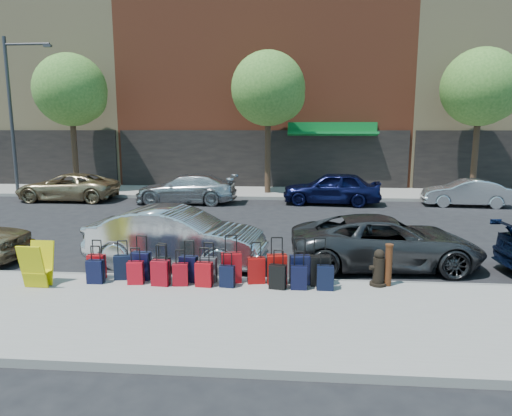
# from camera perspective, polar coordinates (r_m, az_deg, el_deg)

# --- Properties ---
(ground) EXTENTS (120.00, 120.00, 0.00)m
(ground) POSITION_cam_1_polar(r_m,az_deg,el_deg) (15.04, -2.56, -3.67)
(ground) COLOR black
(ground) RESTS_ON ground
(sidewalk_near) EXTENTS (60.00, 4.00, 0.15)m
(sidewalk_near) POSITION_cam_1_polar(r_m,az_deg,el_deg) (8.91, -7.99, -13.08)
(sidewalk_near) COLOR gray
(sidewalk_near) RESTS_ON ground
(sidewalk_far) EXTENTS (60.00, 4.00, 0.15)m
(sidewalk_far) POSITION_cam_1_polar(r_m,az_deg,el_deg) (24.81, 0.37, 1.96)
(sidewalk_far) COLOR gray
(sidewalk_far) RESTS_ON ground
(curb_near) EXTENTS (60.00, 0.08, 0.15)m
(curb_near) POSITION_cam_1_polar(r_m,az_deg,el_deg) (10.76, -5.61, -8.90)
(curb_near) COLOR gray
(curb_near) RESTS_ON ground
(curb_far) EXTENTS (60.00, 0.08, 0.15)m
(curb_far) POSITION_cam_1_polar(r_m,az_deg,el_deg) (22.81, -0.02, 1.25)
(curb_far) COLOR gray
(curb_far) RESTS_ON ground
(building_left) EXTENTS (15.00, 12.12, 16.00)m
(building_left) POSITION_cam_1_polar(r_m,az_deg,el_deg) (37.33, -24.93, 15.94)
(building_left) COLOR tan
(building_left) RESTS_ON ground
(building_center) EXTENTS (17.00, 12.85, 20.00)m
(building_center) POSITION_cam_1_polar(r_m,az_deg,el_deg) (33.16, 1.52, 21.20)
(building_center) COLOR brown
(building_center) RESTS_ON ground
(building_right) EXTENTS (15.00, 12.12, 18.00)m
(building_right) POSITION_cam_1_polar(r_m,az_deg,el_deg) (35.83, 29.38, 17.51)
(building_right) COLOR tan
(building_right) RESTS_ON ground
(tree_left) EXTENTS (3.80, 3.80, 7.27)m
(tree_left) POSITION_cam_1_polar(r_m,az_deg,el_deg) (26.77, -21.88, 13.30)
(tree_left) COLOR black
(tree_left) RESTS_ON sidewalk_far
(tree_center) EXTENTS (3.80, 3.80, 7.27)m
(tree_center) POSITION_cam_1_polar(r_m,az_deg,el_deg) (24.09, 1.86, 14.44)
(tree_center) COLOR black
(tree_center) RESTS_ON sidewalk_far
(tree_right) EXTENTS (3.80, 3.80, 7.27)m
(tree_right) POSITION_cam_1_polar(r_m,az_deg,el_deg) (25.78, 26.55, 13.13)
(tree_right) COLOR black
(tree_right) RESTS_ON sidewalk_far
(streetlight) EXTENTS (2.59, 0.18, 8.00)m
(streetlight) POSITION_cam_1_polar(r_m,az_deg,el_deg) (27.55, -28.02, 11.18)
(streetlight) COLOR #333338
(streetlight) RESTS_ON sidewalk_far
(suitcase_front_0) EXTENTS (0.38, 0.23, 0.90)m
(suitcase_front_0) POSITION_cam_1_polar(r_m,az_deg,el_deg) (11.08, -19.28, -6.93)
(suitcase_front_0) COLOR #B00B11
(suitcase_front_0) RESTS_ON sidewalk_near
(suitcase_front_1) EXTENTS (0.40, 0.27, 0.90)m
(suitcase_front_1) POSITION_cam_1_polar(r_m,az_deg,el_deg) (10.87, -16.30, -7.11)
(suitcase_front_1) COLOR black
(suitcase_front_1) RESTS_ON sidewalk_near
(suitcase_front_2) EXTENTS (0.44, 0.27, 1.01)m
(suitcase_front_2) POSITION_cam_1_polar(r_m,az_deg,el_deg) (10.74, -14.16, -7.01)
(suitcase_front_2) COLOR black
(suitcase_front_2) RESTS_ON sidewalk_near
(suitcase_front_3) EXTENTS (0.38, 0.25, 0.85)m
(suitcase_front_3) POSITION_cam_1_polar(r_m,az_deg,el_deg) (10.59, -11.66, -7.44)
(suitcase_front_3) COLOR black
(suitcase_front_3) RESTS_ON sidewalk_near
(suitcase_front_4) EXTENTS (0.41, 0.27, 0.94)m
(suitcase_front_4) POSITION_cam_1_polar(r_m,az_deg,el_deg) (10.39, -8.41, -7.52)
(suitcase_front_4) COLOR black
(suitcase_front_4) RESTS_ON sidewalk_near
(suitcase_front_5) EXTENTS (0.39, 0.24, 0.90)m
(suitcase_front_5) POSITION_cam_1_polar(r_m,az_deg,el_deg) (10.33, -5.98, -7.65)
(suitcase_front_5) COLOR #3D3C42
(suitcase_front_5) RESTS_ON sidewalk_near
(suitcase_front_6) EXTENTS (0.48, 0.33, 1.07)m
(suitcase_front_6) POSITION_cam_1_polar(r_m,az_deg,el_deg) (10.24, -3.09, -7.44)
(suitcase_front_6) COLOR maroon
(suitcase_front_6) RESTS_ON sidewalk_near
(suitcase_front_7) EXTENTS (0.41, 0.28, 0.92)m
(suitcase_front_7) POSITION_cam_1_polar(r_m,az_deg,el_deg) (10.19, 0.03, -7.80)
(suitcase_front_7) COLOR #910909
(suitcase_front_7) RESTS_ON sidewalk_near
(suitcase_front_8) EXTENTS (0.46, 0.29, 1.04)m
(suitcase_front_8) POSITION_cam_1_polar(r_m,az_deg,el_deg) (10.17, 2.63, -7.63)
(suitcase_front_8) COLOR #A90E0A
(suitcase_front_8) RESTS_ON sidewalk_near
(suitcase_front_9) EXTENTS (0.46, 0.30, 1.03)m
(suitcase_front_9) POSITION_cam_1_polar(r_m,az_deg,el_deg) (10.15, 5.49, -7.70)
(suitcase_front_9) COLOR black
(suitcase_front_9) RESTS_ON sidewalk_near
(suitcase_front_10) EXTENTS (0.47, 0.30, 1.06)m
(suitcase_front_10) POSITION_cam_1_polar(r_m,az_deg,el_deg) (10.15, 7.99, -7.72)
(suitcase_front_10) COLOR black
(suitcase_front_10) RESTS_ON sidewalk_near
(suitcase_back_0) EXTENTS (0.36, 0.21, 0.84)m
(suitcase_back_0) POSITION_cam_1_polar(r_m,az_deg,el_deg) (10.80, -19.44, -7.50)
(suitcase_back_0) COLOR black
(suitcase_back_0) RESTS_ON sidewalk_near
(suitcase_back_2) EXTENTS (0.36, 0.23, 0.81)m
(suitcase_back_2) POSITION_cam_1_polar(r_m,az_deg,el_deg) (10.48, -14.82, -7.82)
(suitcase_back_2) COLOR #B40B19
(suitcase_back_2) RESTS_ON sidewalk_near
(suitcase_back_3) EXTENTS (0.40, 0.25, 0.90)m
(suitcase_back_3) POSITION_cam_1_polar(r_m,az_deg,el_deg) (10.26, -11.85, -7.94)
(suitcase_back_3) COLOR maroon
(suitcase_back_3) RESTS_ON sidewalk_near
(suitcase_back_4) EXTENTS (0.35, 0.24, 0.79)m
(suitcase_back_4) POSITION_cam_1_polar(r_m,az_deg,el_deg) (10.18, -9.43, -8.19)
(suitcase_back_4) COLOR maroon
(suitcase_back_4) RESTS_ON sidewalk_near
(suitcase_back_5) EXTENTS (0.38, 0.24, 0.86)m
(suitcase_back_5) POSITION_cam_1_polar(r_m,az_deg,el_deg) (10.06, -6.52, -8.24)
(suitcase_back_5) COLOR #A60A12
(suitcase_back_5) RESTS_ON sidewalk_near
(suitcase_back_6) EXTENTS (0.34, 0.22, 0.76)m
(suitcase_back_6) POSITION_cam_1_polar(r_m,az_deg,el_deg) (9.99, -3.62, -8.50)
(suitcase_back_6) COLOR black
(suitcase_back_6) RESTS_ON sidewalk_near
(suitcase_back_8) EXTENTS (0.39, 0.27, 0.84)m
(suitcase_back_8) POSITION_cam_1_polar(r_m,az_deg,el_deg) (9.87, 2.72, -8.57)
(suitcase_back_8) COLOR black
(suitcase_back_8) RESTS_ON sidewalk_near
(suitcase_back_9) EXTENTS (0.35, 0.20, 0.83)m
(suitcase_back_9) POSITION_cam_1_polar(r_m,az_deg,el_deg) (9.87, 5.38, -8.63)
(suitcase_back_9) COLOR black
(suitcase_back_9) RESTS_ON sidewalk_near
(suitcase_back_10) EXTENTS (0.36, 0.21, 0.84)m
(suitcase_back_10) POSITION_cam_1_polar(r_m,az_deg,el_deg) (9.90, 8.64, -8.61)
(suitcase_back_10) COLOR black
(suitcase_back_10) RESTS_ON sidewalk_near
(fire_hydrant) EXTENTS (0.42, 0.36, 0.81)m
(fire_hydrant) POSITION_cam_1_polar(r_m,az_deg,el_deg) (10.37, 15.08, -7.35)
(fire_hydrant) COLOR black
(fire_hydrant) RESTS_ON sidewalk_near
(bollard) EXTENTS (0.17, 0.17, 0.93)m
(bollard) POSITION_cam_1_polar(r_m,az_deg,el_deg) (10.37, 16.23, -6.79)
(bollard) COLOR #38190C
(bollard) RESTS_ON sidewalk_near
(display_rack) EXTENTS (0.55, 0.61, 0.96)m
(display_rack) POSITION_cam_1_polar(r_m,az_deg,el_deg) (10.99, -25.69, -6.48)
(display_rack) COLOR #D1C50B
(display_rack) RESTS_ON sidewalk_near
(car_near_1) EXTENTS (4.74, 2.09, 1.51)m
(car_near_1) POSITION_cam_1_polar(r_m,az_deg,el_deg) (12.05, -9.86, -3.57)
(car_near_1) COLOR silver
(car_near_1) RESTS_ON ground
(car_near_2) EXTENTS (4.92, 2.48, 1.33)m
(car_near_2) POSITION_cam_1_polar(r_m,az_deg,el_deg) (12.19, 15.85, -4.08)
(car_near_2) COLOR #363638
(car_near_2) RESTS_ON ground
(car_far_0) EXTENTS (4.82, 2.23, 1.34)m
(car_far_0) POSITION_cam_1_polar(r_m,az_deg,el_deg) (24.24, -22.50, 2.43)
(car_far_0) COLOR tan
(car_far_0) RESTS_ON ground
(car_far_1) EXTENTS (4.80, 1.98, 1.39)m
(car_far_1) POSITION_cam_1_polar(r_m,az_deg,el_deg) (21.87, -8.70, 2.39)
(car_far_1) COLOR #B3B5BA
(car_far_1) RESTS_ON ground
(car_far_2) EXTENTS (4.65, 2.23, 1.53)m
(car_far_2) POSITION_cam_1_polar(r_m,az_deg,el_deg) (21.59, 9.42, 2.47)
(car_far_2) COLOR #0B0F33
(car_far_2) RESTS_ON ground
(car_far_3) EXTENTS (3.87, 1.62, 1.25)m
(car_far_3) POSITION_cam_1_polar(r_m,az_deg,el_deg) (22.91, 24.74, 1.75)
(car_far_3) COLOR silver
(car_far_3) RESTS_ON ground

